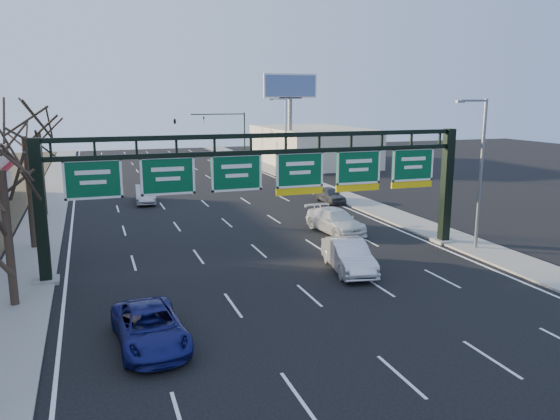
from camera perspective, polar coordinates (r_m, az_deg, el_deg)
name	(u,v)px	position (r m, az deg, el deg)	size (l,w,h in m)	color
ground	(327,311)	(24.12, 4.89, -10.46)	(160.00, 160.00, 0.00)	black
sidewalk_left	(41,229)	(41.48, -23.72, -1.87)	(3.00, 120.00, 0.12)	gray
sidewalk_right	(368,206)	(46.85, 9.19, 0.44)	(3.00, 120.00, 0.12)	gray
lane_markings	(221,217)	(42.37, -6.23, -0.75)	(21.60, 120.00, 0.01)	white
sign_gantry	(271,179)	(30.19, -0.90, 3.22)	(24.60, 1.20, 7.20)	black
building_right_distant	(311,146)	(76.46, 3.28, 6.73)	(12.00, 20.00, 5.00)	beige
tree_mid	(22,119)	(35.53, -25.31, 8.61)	(3.60, 3.60, 9.24)	black
tree_far	(37,119)	(45.50, -24.05, 8.68)	(3.60, 3.60, 8.86)	black
streetlight_near	(480,166)	(34.38, 20.14, 4.30)	(2.15, 0.22, 9.00)	slate
streetlight_far	(285,132)	(64.25, 0.50, 8.12)	(2.15, 0.22, 9.00)	slate
billboard_right	(290,98)	(69.68, 1.08, 11.67)	(7.00, 0.50, 12.00)	slate
traffic_signal_mast	(202,124)	(76.89, -8.18, 8.89)	(10.16, 0.54, 7.00)	black
car_blue_suv	(150,327)	(21.24, -13.44, -11.82)	(2.37, 5.14, 1.43)	navy
car_silver_sedan	(349,256)	(29.25, 7.18, -4.76)	(1.77, 5.08, 1.67)	silver
car_white_wagon	(335,221)	(37.50, 5.81, -1.13)	(2.22, 5.47, 1.59)	white
car_grey_far	(330,195)	(48.18, 5.23, 1.59)	(1.59, 3.95, 1.35)	#404245
car_silver_distant	(145,194)	(49.17, -13.89, 1.61)	(1.62, 4.64, 1.53)	#B1B2B6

